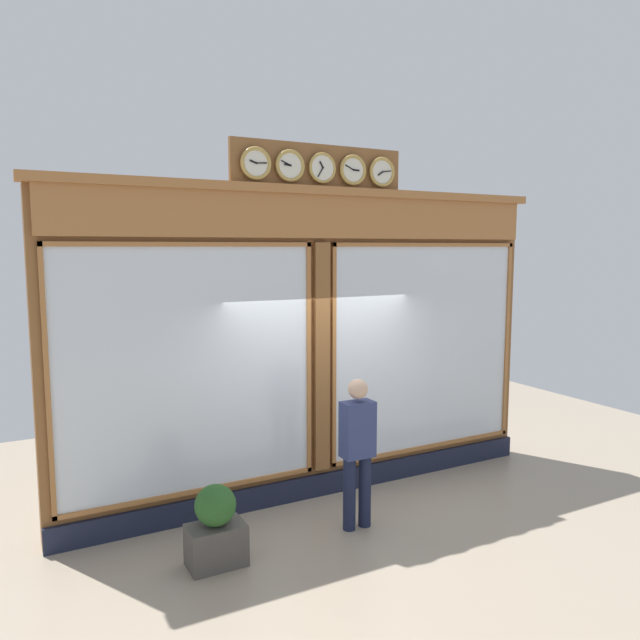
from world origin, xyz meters
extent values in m
plane|color=gray|center=(0.00, 2.80, 0.00)|extent=(14.00, 14.00, 0.00)
cube|color=brown|center=(0.00, -0.15, 1.87)|extent=(6.41, 0.30, 3.73)
cube|color=#191E33|center=(0.00, 0.02, 0.14)|extent=(6.41, 0.08, 0.28)
cube|color=#A56936|center=(0.00, 0.04, 3.48)|extent=(6.28, 0.08, 0.51)
cube|color=#A56936|center=(0.00, 0.02, 3.78)|extent=(6.54, 0.20, 0.10)
cube|color=silver|center=(-1.63, 0.01, 1.76)|extent=(2.86, 0.02, 2.72)
cube|color=#A56936|center=(-1.63, 0.04, 3.15)|extent=(2.96, 0.04, 0.05)
cube|color=#A56936|center=(-1.63, 0.04, 0.37)|extent=(2.96, 0.04, 0.05)
cube|color=#A56936|center=(-3.08, 0.04, 1.76)|extent=(0.05, 0.04, 2.82)
cube|color=#A56936|center=(-0.18, 0.04, 1.76)|extent=(0.05, 0.04, 2.82)
cube|color=silver|center=(1.63, 0.01, 1.76)|extent=(2.86, 0.02, 2.72)
cube|color=#A56936|center=(1.63, 0.04, 3.15)|extent=(2.96, 0.04, 0.05)
cube|color=#A56936|center=(1.63, 0.04, 0.37)|extent=(2.96, 0.04, 0.05)
cube|color=#A56936|center=(3.08, 0.04, 1.76)|extent=(0.05, 0.04, 2.82)
cube|color=#A56936|center=(0.18, 0.04, 1.76)|extent=(0.05, 0.04, 2.82)
cube|color=brown|center=(0.00, 0.03, 1.76)|extent=(0.20, 0.10, 2.82)
cube|color=brown|center=(0.00, -0.02, 4.04)|extent=(2.25, 0.06, 0.56)
cylinder|color=silver|center=(-0.84, 0.06, 4.04)|extent=(0.30, 0.02, 0.30)
torus|color=#B79347|center=(-0.84, 0.06, 4.04)|extent=(0.37, 0.04, 0.37)
cube|color=black|center=(-0.81, 0.07, 4.02)|extent=(0.08, 0.01, 0.06)
cube|color=black|center=(-0.91, 0.07, 4.05)|extent=(0.13, 0.01, 0.03)
sphere|color=black|center=(-0.84, 0.08, 4.04)|extent=(0.02, 0.02, 0.02)
cylinder|color=silver|center=(-0.42, 0.06, 4.04)|extent=(0.30, 0.02, 0.30)
torus|color=#B79347|center=(-0.42, 0.06, 4.04)|extent=(0.37, 0.04, 0.37)
cube|color=black|center=(-0.46, 0.07, 4.04)|extent=(0.08, 0.01, 0.02)
cube|color=black|center=(-0.36, 0.07, 4.07)|extent=(0.12, 0.01, 0.06)
sphere|color=black|center=(-0.42, 0.08, 4.04)|extent=(0.02, 0.02, 0.02)
cylinder|color=silver|center=(0.00, 0.06, 4.04)|extent=(0.30, 0.02, 0.30)
torus|color=#B79347|center=(0.00, 0.06, 4.04)|extent=(0.36, 0.04, 0.36)
cube|color=black|center=(0.02, 0.07, 4.08)|extent=(0.06, 0.01, 0.08)
cube|color=black|center=(0.03, 0.07, 3.99)|extent=(0.08, 0.01, 0.11)
sphere|color=black|center=(0.00, 0.08, 4.04)|extent=(0.02, 0.02, 0.02)
cylinder|color=silver|center=(0.42, 0.06, 4.04)|extent=(0.30, 0.02, 0.30)
torus|color=#B79347|center=(0.42, 0.06, 4.04)|extent=(0.37, 0.04, 0.37)
cube|color=black|center=(0.46, 0.07, 4.05)|extent=(0.08, 0.01, 0.03)
cube|color=black|center=(0.48, 0.07, 4.07)|extent=(0.12, 0.01, 0.06)
sphere|color=black|center=(0.42, 0.08, 4.04)|extent=(0.02, 0.02, 0.02)
cylinder|color=silver|center=(0.84, 0.06, 4.04)|extent=(0.30, 0.02, 0.30)
torus|color=#B79347|center=(0.84, 0.06, 4.04)|extent=(0.37, 0.05, 0.37)
cube|color=black|center=(0.88, 0.07, 4.06)|extent=(0.08, 0.01, 0.04)
cube|color=black|center=(0.78, 0.07, 4.05)|extent=(0.13, 0.01, 0.02)
sphere|color=black|center=(0.84, 0.08, 4.04)|extent=(0.02, 0.02, 0.02)
cylinder|color=#191E38|center=(0.16, 0.99, 0.41)|extent=(0.14, 0.14, 0.82)
cylinder|color=#191E38|center=(-0.04, 0.99, 0.41)|extent=(0.14, 0.14, 0.82)
cube|color=navy|center=(0.06, 0.99, 1.13)|extent=(0.36, 0.22, 0.62)
sphere|color=tan|center=(0.06, 0.99, 1.58)|extent=(0.22, 0.22, 0.22)
cube|color=#4C4742|center=(1.71, 1.03, 0.21)|extent=(0.56, 0.36, 0.41)
sphere|color=#285623|center=(1.71, 1.03, 0.62)|extent=(0.41, 0.41, 0.41)
camera|label=1|loc=(3.46, 6.49, 3.11)|focal=34.05mm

